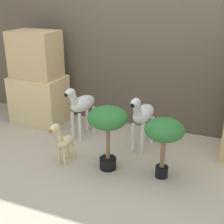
# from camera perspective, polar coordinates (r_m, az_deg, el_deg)

# --- Properties ---
(ground_plane) EXTENTS (14.00, 14.00, 0.00)m
(ground_plane) POSITION_cam_1_polar(r_m,az_deg,el_deg) (3.13, -1.50, -11.71)
(ground_plane) COLOR #B2A88E
(wall_back) EXTENTS (6.40, 0.08, 2.20)m
(wall_back) POSITION_cam_1_polar(r_m,az_deg,el_deg) (3.93, 6.44, 12.46)
(wall_back) COLOR brown
(wall_back) RESTS_ON ground_plane
(rock_pillar_left) EXTENTS (0.69, 0.49, 1.23)m
(rock_pillar_left) POSITION_cam_1_polar(r_m,az_deg,el_deg) (4.27, -13.41, 5.48)
(rock_pillar_left) COLOR #DBC184
(rock_pillar_left) RESTS_ON ground_plane
(zebra_right) EXTENTS (0.23, 0.54, 0.67)m
(zebra_right) POSITION_cam_1_polar(r_m,az_deg,el_deg) (3.47, 5.59, -0.47)
(zebra_right) COLOR silver
(zebra_right) RESTS_ON ground_plane
(zebra_left) EXTENTS (0.25, 0.54, 0.67)m
(zebra_left) POSITION_cam_1_polar(r_m,az_deg,el_deg) (3.78, -5.61, 1.42)
(zebra_left) COLOR silver
(zebra_left) RESTS_ON ground_plane
(giraffe_figurine) EXTENTS (0.14, 0.36, 0.50)m
(giraffe_figurine) POSITION_cam_1_polar(r_m,az_deg,el_deg) (3.26, -8.87, -5.24)
(giraffe_figurine) COLOR beige
(giraffe_figurine) RESTS_ON ground_plane
(potted_palm_front) EXTENTS (0.37, 0.37, 0.61)m
(potted_palm_front) POSITION_cam_1_polar(r_m,az_deg,el_deg) (2.94, 9.53, -3.74)
(potted_palm_front) COLOR black
(potted_palm_front) RESTS_ON ground_plane
(potted_palm_back) EXTENTS (0.39, 0.39, 0.67)m
(potted_palm_back) POSITION_cam_1_polar(r_m,az_deg,el_deg) (3.02, -0.79, -1.94)
(potted_palm_back) COLOR black
(potted_palm_back) RESTS_ON ground_plane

